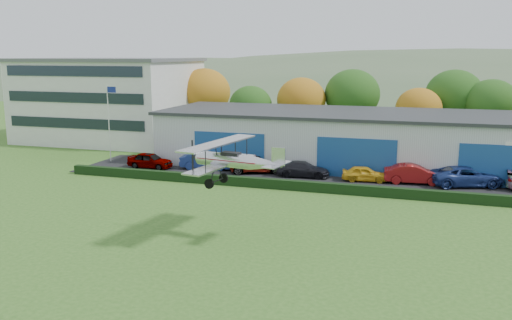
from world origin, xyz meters
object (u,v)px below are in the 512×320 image
(car_3, at_px, (303,169))
(car_4, at_px, (365,174))
(hangar, at_px, (364,139))
(flagpole, at_px, (109,115))
(car_0, at_px, (150,160))
(car_5, at_px, (414,174))
(biplane, at_px, (232,159))
(car_6, at_px, (466,176))
(office_block, at_px, (110,99))
(car_2, at_px, (258,164))
(car_1, at_px, (207,160))

(car_3, height_order, car_4, car_3)
(hangar, relative_size, flagpole, 5.08)
(car_0, height_order, car_5, car_5)
(hangar, xyz_separation_m, biplane, (-5.26, -23.73, 2.11))
(car_6, bearing_deg, car_0, 74.99)
(car_4, height_order, car_5, car_5)
(car_3, distance_m, car_4, 5.48)
(office_block, xyz_separation_m, car_5, (38.01, -13.69, -4.34))
(car_2, bearing_deg, hangar, -75.78)
(hangar, bearing_deg, office_block, 167.99)
(car_3, bearing_deg, office_block, 59.57)
(car_0, bearing_deg, car_4, -85.49)
(car_2, bearing_deg, car_3, -118.97)
(office_block, height_order, car_0, office_block)
(hangar, xyz_separation_m, car_2, (-8.99, -6.44, -1.86))
(flagpole, relative_size, car_5, 1.60)
(office_block, distance_m, car_1, 23.68)
(car_1, distance_m, car_3, 9.52)
(car_4, bearing_deg, car_5, -90.45)
(office_block, xyz_separation_m, car_0, (13.49, -14.76, -4.41))
(flagpole, height_order, car_0, flagpole)
(car_1, distance_m, car_4, 15.00)
(hangar, height_order, car_4, hangar)
(hangar, distance_m, office_block, 33.84)
(car_1, height_order, car_6, car_1)
(car_1, xyz_separation_m, car_2, (5.08, 0.09, -0.09))
(car_3, relative_size, car_5, 0.95)
(hangar, height_order, biplane, biplane)
(biplane, bearing_deg, car_3, 97.49)
(car_4, xyz_separation_m, car_5, (4.09, 0.44, 0.16))
(car_6, bearing_deg, car_4, 77.65)
(hangar, bearing_deg, car_0, -158.35)
(car_3, distance_m, car_5, 9.58)
(flagpole, xyz_separation_m, car_6, (34.10, -0.33, -3.91))
(car_4, bearing_deg, car_6, -91.14)
(car_2, relative_size, biplane, 0.75)
(car_6, bearing_deg, flagpole, 71.57)
(car_1, bearing_deg, flagpole, 78.95)
(office_block, relative_size, car_0, 4.67)
(car_2, height_order, biplane, biplane)
(car_0, relative_size, car_2, 0.82)
(car_0, height_order, biplane, biplane)
(car_3, xyz_separation_m, car_4, (5.48, -0.08, -0.03))
(office_block, height_order, car_4, office_block)
(car_3, bearing_deg, hangar, -37.12)
(car_5, relative_size, biplane, 0.69)
(car_0, relative_size, car_1, 0.87)
(hangar, bearing_deg, biplane, -102.50)
(car_3, bearing_deg, car_6, -91.15)
(car_4, bearing_deg, car_3, 82.50)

